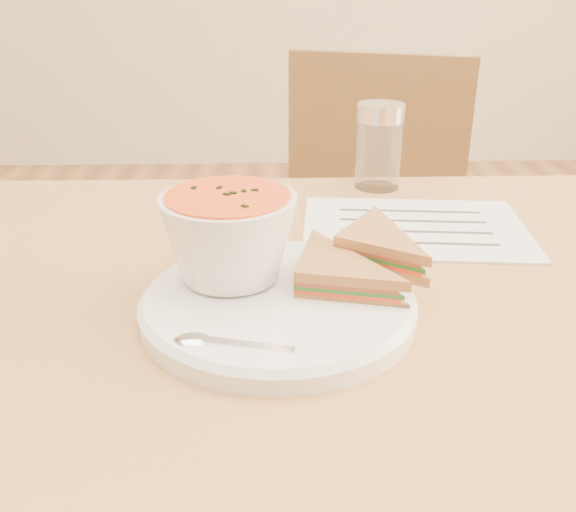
{
  "coord_description": "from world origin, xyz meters",
  "views": [
    {
      "loc": [
        -0.1,
        -0.58,
        1.05
      ],
      "look_at": [
        -0.08,
        -0.04,
        0.8
      ],
      "focal_mm": 40.0,
      "sensor_mm": 36.0,
      "label": 1
    }
  ],
  "objects_px": {
    "plate": "(278,306)",
    "condiment_shaker": "(379,146)",
    "chair_far": "(355,282)",
    "soup_bowl": "(230,241)"
  },
  "relations": [
    {
      "from": "plate",
      "to": "chair_far",
      "type": "bearing_deg",
      "value": 75.73
    },
    {
      "from": "chair_far",
      "to": "condiment_shaker",
      "type": "xyz_separation_m",
      "value": [
        -0.02,
        -0.3,
        0.37
      ]
    },
    {
      "from": "soup_bowl",
      "to": "condiment_shaker",
      "type": "xyz_separation_m",
      "value": [
        0.2,
        0.33,
        0.0
      ]
    },
    {
      "from": "plate",
      "to": "condiment_shaker",
      "type": "bearing_deg",
      "value": 67.73
    },
    {
      "from": "chair_far",
      "to": "plate",
      "type": "height_order",
      "value": "chair_far"
    },
    {
      "from": "condiment_shaker",
      "to": "chair_far",
      "type": "bearing_deg",
      "value": 86.24
    },
    {
      "from": "chair_far",
      "to": "soup_bowl",
      "type": "height_order",
      "value": "chair_far"
    },
    {
      "from": "chair_far",
      "to": "soup_bowl",
      "type": "xyz_separation_m",
      "value": [
        -0.22,
        -0.64,
        0.37
      ]
    },
    {
      "from": "chair_far",
      "to": "condiment_shaker",
      "type": "height_order",
      "value": "chair_far"
    },
    {
      "from": "soup_bowl",
      "to": "condiment_shaker",
      "type": "distance_m",
      "value": 0.39
    }
  ]
}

